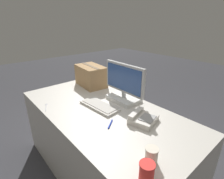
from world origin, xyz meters
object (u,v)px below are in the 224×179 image
Objects in this scene: paper_cup_left at (151,155)px; pen_marker at (110,124)px; paper_cup_right at (147,172)px; desk_phone at (143,119)px; cardboard_box at (91,76)px; spoon at (46,106)px; keyboard at (99,106)px; monitor at (124,86)px.

pen_marker is at bearing 171.39° from paper_cup_left.
paper_cup_right is at bearing -145.08° from pen_marker.
cardboard_box is (-0.98, 0.16, 0.10)m from desk_phone.
paper_cup_left is at bearing -133.54° from pen_marker.
paper_cup_left is 0.14m from paper_cup_right.
desk_phone is 0.61× the size of cardboard_box.
pen_marker reaches higher than spoon.
paper_cup_right is at bearing -151.69° from spoon.
keyboard is at bearing 159.55° from paper_cup_right.
monitor is 0.45m from desk_phone.
paper_cup_left reaches higher than spoon.
spoon is at bearing -162.93° from desk_phone.
desk_phone is at bearing -123.22° from spoon.
monitor reaches higher than keyboard.
paper_cup_left is (0.71, -0.47, -0.11)m from monitor.
desk_phone reaches higher than keyboard.
paper_cup_left is 0.92× the size of pen_marker.
cardboard_box is at bearing 155.52° from desk_phone.
keyboard is 0.45m from desk_phone.
desk_phone is at bearing -9.24° from cardboard_box.
spoon is at bearing 77.47° from pen_marker.
cardboard_box is at bearing -49.57° from spoon.
paper_cup_right is at bearing -23.12° from cardboard_box.
paper_cup_right is 0.73× the size of spoon.
paper_cup_right is 0.55m from pen_marker.
spoon is at bearing -120.63° from monitor.
paper_cup_right reaches higher than pen_marker.
cardboard_box is 3.94× the size of pen_marker.
monitor is 1.21× the size of keyboard.
monitor is 0.50m from pen_marker.
monitor is at bearing -1.99° from pen_marker.
monitor is 0.32m from keyboard.
monitor is at bearing 76.62° from keyboard.
monitor is 0.98m from paper_cup_right.
desk_phone is 2.33× the size of paper_cup_right.
pen_marker is (0.84, -0.39, -0.12)m from cardboard_box.
desk_phone reaches higher than pen_marker.
monitor is 0.86m from paper_cup_left.
paper_cup_right is at bearing -63.13° from desk_phone.
paper_cup_right is (0.06, -0.12, 0.01)m from paper_cup_left.
spoon is (-0.35, -0.38, -0.01)m from keyboard.
desk_phone is at bearing 132.11° from paper_cup_right.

